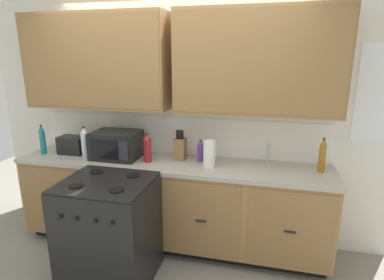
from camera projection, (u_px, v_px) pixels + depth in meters
ground_plane at (162, 260)px, 3.11m from camera, size 8.00×8.00×0.00m
wall_unit at (175, 85)px, 3.14m from camera, size 4.35×0.40×2.58m
counter_run at (171, 203)px, 3.27m from camera, size 3.18×0.64×0.93m
stove_range at (110, 230)px, 2.76m from camera, size 0.76×0.68×0.95m
microwave at (116, 145)px, 3.24m from camera, size 0.48×0.37×0.28m
toaster at (72, 145)px, 3.40m from camera, size 0.28×0.18×0.19m
knife_block at (180, 148)px, 3.20m from camera, size 0.11×0.14×0.31m
sink_faucet at (268, 153)px, 3.10m from camera, size 0.02×0.02×0.20m
paper_towel_roll at (209, 154)px, 2.97m from camera, size 0.12×0.12×0.26m
bottle_violet at (200, 151)px, 3.14m from camera, size 0.06×0.06×0.22m
bottle_clear at (85, 143)px, 3.25m from camera, size 0.08×0.08×0.33m
bottle_red at (147, 148)px, 3.12m from camera, size 0.08×0.08×0.29m
bottle_amber at (322, 156)px, 2.83m from camera, size 0.06×0.06×0.32m
bottle_teal at (43, 140)px, 3.37m from camera, size 0.06×0.06×0.32m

